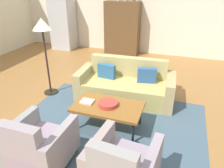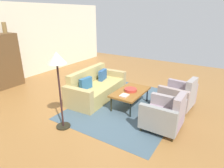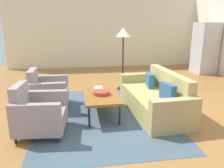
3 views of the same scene
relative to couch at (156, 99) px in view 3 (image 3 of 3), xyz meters
The scene contains 11 objects.
ground_plane 0.59m from the couch, 112.50° to the right, with size 11.78×11.78×0.00m, color olive.
wall_left 5.25m from the couch, behind, with size 0.12×7.97×2.80m, color beige.
area_rug 1.17m from the couch, 89.74° to the right, with size 3.40×2.60×0.01m, color #435A68.
couch is the anchor object (origin of this frame).
coffee_table 1.19m from the couch, 89.75° to the right, with size 1.20×0.70×0.45m.
armchair_left 2.43m from the couch, 104.20° to the right, with size 0.80×0.80×0.88m.
armchair_right 2.43m from the couch, 75.71° to the right, with size 0.87×0.87×0.88m.
fruit_bowl 1.20m from the couch, 89.50° to the right, with size 0.34×0.34×0.07m, color #B9382E.
book_stack 1.28m from the couch, 107.34° to the right, with size 0.23×0.19×0.03m.
refrigerator 4.57m from the couch, 137.48° to the left, with size 0.80×0.73×1.85m.
floor_lamp 2.12m from the couch, 167.52° to the right, with size 0.40×0.40×1.72m.
Camera 3 is at (4.41, -1.14, 1.87)m, focal length 35.10 mm.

